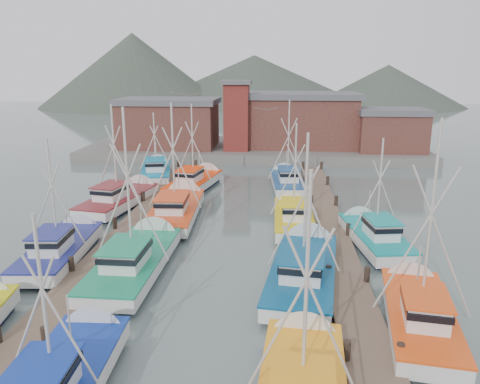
# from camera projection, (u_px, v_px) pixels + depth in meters

# --- Properties ---
(ground) EXTENTS (260.00, 260.00, 0.00)m
(ground) POSITION_uv_depth(u_px,v_px,m) (220.00, 267.00, 27.22)
(ground) COLOR #4D5C59
(ground) RESTS_ON ground
(dock_left) EXTENTS (2.30, 46.00, 1.50)m
(dock_left) POSITION_uv_depth(u_px,v_px,m) (125.00, 236.00, 31.62)
(dock_left) COLOR brown
(dock_left) RESTS_ON ground
(dock_right) EXTENTS (2.30, 46.00, 1.50)m
(dock_right) POSITION_uv_depth(u_px,v_px,m) (334.00, 242.00, 30.50)
(dock_right) COLOR brown
(dock_right) RESTS_ON ground
(quay) EXTENTS (44.00, 16.00, 1.20)m
(quay) POSITION_uv_depth(u_px,v_px,m) (254.00, 149.00, 62.68)
(quay) COLOR slate
(quay) RESTS_ON ground
(shed_left) EXTENTS (12.72, 8.48, 6.20)m
(shed_left) POSITION_uv_depth(u_px,v_px,m) (169.00, 122.00, 60.67)
(shed_left) COLOR brown
(shed_left) RESTS_ON quay
(shed_center) EXTENTS (14.84, 9.54, 6.90)m
(shed_center) POSITION_uv_depth(u_px,v_px,m) (300.00, 119.00, 61.15)
(shed_center) COLOR brown
(shed_center) RESTS_ON quay
(shed_right) EXTENTS (8.48, 6.36, 5.20)m
(shed_right) POSITION_uv_depth(u_px,v_px,m) (391.00, 130.00, 57.60)
(shed_right) COLOR brown
(shed_right) RESTS_ON quay
(lookout_tower) EXTENTS (3.60, 3.60, 8.50)m
(lookout_tower) POSITION_uv_depth(u_px,v_px,m) (237.00, 115.00, 57.71)
(lookout_tower) COLOR maroon
(lookout_tower) RESTS_ON quay
(distant_hills) EXTENTS (175.00, 140.00, 42.00)m
(distant_hills) POSITION_uv_depth(u_px,v_px,m) (228.00, 104.00, 146.26)
(distant_hills) COLOR #485244
(distant_hills) RESTS_ON ground
(boat_0) EXTENTS (3.19, 8.97, 7.76)m
(boat_0) POSITION_uv_depth(u_px,v_px,m) (63.00, 381.00, 16.33)
(boat_0) COLOR black
(boat_0) RESTS_ON ground
(boat_4) EXTENTS (4.16, 10.24, 10.28)m
(boat_4) POSITION_uv_depth(u_px,v_px,m) (137.00, 259.00, 26.66)
(boat_4) COLOR black
(boat_4) RESTS_ON ground
(boat_5) EXTENTS (4.51, 10.69, 9.16)m
(boat_5) POSITION_uv_depth(u_px,v_px,m) (304.00, 268.00, 25.47)
(boat_5) COLOR black
(boat_5) RESTS_ON ground
(boat_6) EXTENTS (3.47, 9.14, 8.19)m
(boat_6) POSITION_uv_depth(u_px,v_px,m) (63.00, 247.00, 28.38)
(boat_6) COLOR black
(boat_6) RESTS_ON ground
(boat_7) EXTENTS (4.00, 8.95, 10.10)m
(boat_7) POSITION_uv_depth(u_px,v_px,m) (418.00, 312.00, 20.91)
(boat_7) COLOR black
(boat_7) RESTS_ON ground
(boat_8) EXTENTS (4.03, 10.56, 9.83)m
(boat_8) POSITION_uv_depth(u_px,v_px,m) (177.00, 209.00, 36.16)
(boat_8) COLOR black
(boat_8) RESTS_ON ground
(boat_9) EXTENTS (3.37, 8.73, 8.34)m
(boat_9) POSITION_uv_depth(u_px,v_px,m) (293.00, 217.00, 34.20)
(boat_9) COLOR black
(boat_9) RESTS_ON ground
(boat_10) EXTENTS (4.65, 10.03, 9.37)m
(boat_10) POSITION_uv_depth(u_px,v_px,m) (122.00, 198.00, 39.06)
(boat_10) COLOR black
(boat_10) RESTS_ON ground
(boat_11) EXTENTS (3.82, 8.71, 7.82)m
(boat_11) POSITION_uv_depth(u_px,v_px,m) (372.00, 235.00, 30.51)
(boat_11) COLOR black
(boat_11) RESTS_ON ground
(boat_12) EXTENTS (4.50, 9.61, 8.88)m
(boat_12) POSITION_uv_depth(u_px,v_px,m) (196.00, 181.00, 44.77)
(boat_12) COLOR black
(boat_12) RESTS_ON ground
(boat_13) EXTENTS (3.69, 9.12, 9.22)m
(boat_13) POSITION_uv_depth(u_px,v_px,m) (287.00, 181.00, 44.95)
(boat_13) COLOR black
(boat_13) RESTS_ON ground
(boat_14) EXTENTS (4.63, 9.59, 7.65)m
(boat_14) POSITION_uv_depth(u_px,v_px,m) (156.00, 171.00, 49.32)
(boat_14) COLOR black
(boat_14) RESTS_ON ground
(gull_near) EXTENTS (1.54, 0.61, 0.24)m
(gull_near) POSITION_uv_depth(u_px,v_px,m) (188.00, 94.00, 20.12)
(gull_near) COLOR gray
(gull_near) RESTS_ON ground
(gull_far) EXTENTS (1.55, 0.62, 0.24)m
(gull_far) POSITION_uv_depth(u_px,v_px,m) (266.00, 109.00, 28.66)
(gull_far) COLOR gray
(gull_far) RESTS_ON ground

